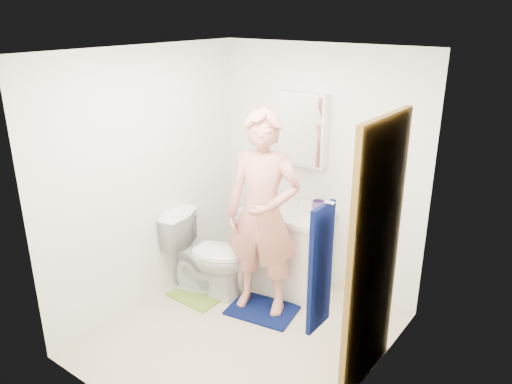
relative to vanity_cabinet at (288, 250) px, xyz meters
The scene contains 22 objects.
floor 1.01m from the vanity_cabinet, 80.69° to the right, with size 2.20×2.40×0.02m, color beige.
ceiling 2.21m from the vanity_cabinet, 80.69° to the right, with size 2.20×2.40×0.02m, color white.
wall_back 0.87m from the vanity_cabinet, 63.05° to the left, with size 2.20×0.02×2.40m, color white.
wall_front 2.28m from the vanity_cabinet, 85.96° to the right, with size 2.20×0.02×2.40m, color white.
wall_left 1.55m from the vanity_cabinet, 136.37° to the right, with size 0.02×2.40×2.40m, color white.
wall_right 1.75m from the vanity_cabinet, 35.99° to the right, with size 0.02×2.40×2.40m, color white.
vanity_cabinet is the anchor object (origin of this frame).
countertop 0.43m from the vanity_cabinet, ahead, with size 0.79×0.59×0.05m, color white.
sink_basin 0.44m from the vanity_cabinet, ahead, with size 0.40×0.40×0.03m, color white.
faucet 0.54m from the vanity_cabinet, 90.00° to the left, with size 0.03×0.03×0.12m, color silver.
medicine_cabinet 1.22m from the vanity_cabinet, 90.00° to the left, with size 0.50×0.12×0.70m, color white.
mirror_panel 1.21m from the vanity_cabinet, 90.00° to the left, with size 0.46×0.01×0.66m, color white.
door 1.57m from the vanity_cabinet, 32.20° to the right, with size 0.05×0.80×2.05m, color olive.
door_knob 1.69m from the vanity_cabinet, 42.72° to the right, with size 0.07×0.07×0.07m, color gold.
towel 2.08m from the vanity_cabinet, 51.53° to the right, with size 0.03×0.24×0.80m, color #071145.
towel_hook 2.30m from the vanity_cabinet, 50.60° to the right, with size 0.02×0.02×0.06m, color silver.
toilet 0.81m from the vanity_cabinet, 135.55° to the right, with size 0.46×0.81×0.83m, color white.
bath_mat 0.66m from the vanity_cabinet, 82.28° to the right, with size 0.62×0.44×0.02m, color #071145.
green_rug 0.99m from the vanity_cabinet, 131.59° to the right, with size 0.51×0.43×0.02m, color olive.
soap_dispenser 0.58m from the vanity_cabinet, 168.18° to the right, with size 0.09×0.09×0.20m, color tan.
toothbrush_cup 0.58m from the vanity_cabinet, 25.14° to the left, with size 0.13×0.13×0.11m, color #613E89.
man 0.75m from the vanity_cabinet, 85.30° to the right, with size 0.69×0.45×1.89m, color #DB897B.
Camera 1 is at (2.27, -2.88, 2.69)m, focal length 35.00 mm.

